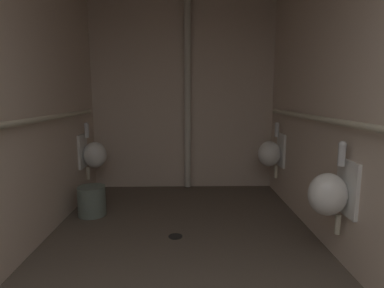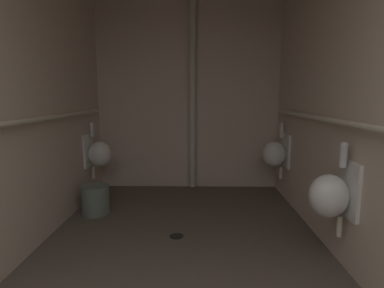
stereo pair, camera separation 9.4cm
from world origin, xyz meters
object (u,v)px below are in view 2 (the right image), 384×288
Objects in this scene: urinal_right_mid at (331,194)px; floor_drain at (177,236)px; urinal_right_far at (276,153)px; waste_bin at (96,200)px; urinal_left_mid at (98,153)px; standpipe_back_wall at (192,96)px.

urinal_right_mid is 1.49m from floor_drain.
urinal_right_far is 2.22× the size of waste_bin.
standpipe_back_wall is (1.24, 0.48, 0.75)m from urinal_left_mid.
urinal_left_mid and urinal_right_far have the same top height.
waste_bin is at bearing -137.15° from standpipe_back_wall.
urinal_left_mid is 0.72m from waste_bin.
standpipe_back_wall is at bearing 117.20° from urinal_right_mid.
urinal_right_mid is at bearing -35.54° from urinal_left_mid.
standpipe_back_wall reaches higher than urinal_left_mid.
urinal_left_mid is 1.70m from floor_drain.
urinal_left_mid is 2.22× the size of waste_bin.
urinal_right_far is at bearing 90.00° from urinal_right_mid.
floor_drain is (-1.24, -1.16, -0.61)m from urinal_right_far.
urinal_right_far is 2.35m from waste_bin.
urinal_left_mid is 2.35m from urinal_right_far.
waste_bin is (-0.98, 0.58, 0.17)m from floor_drain.
waste_bin is at bearing 149.53° from floor_drain.
urinal_right_far is 0.28× the size of standpipe_back_wall.
urinal_right_mid is at bearing -26.83° from waste_bin.
urinal_right_far is at bearing 43.05° from floor_drain.
urinal_right_mid is at bearing -23.76° from floor_drain.
floor_drain is at bearing 156.24° from urinal_right_mid.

